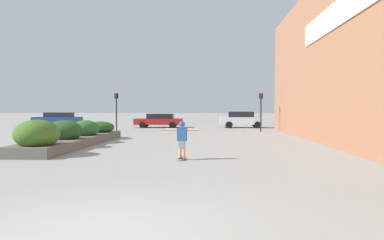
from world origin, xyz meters
name	(u,v)px	position (x,y,z in m)	size (l,w,h in m)	color
ground_plane	(93,236)	(0.00, 0.00, 0.00)	(300.00, 300.00, 0.00)	gray
building_wall_right	(353,47)	(7.67, 10.00, 4.41)	(0.67, 31.16, 8.79)	#9E6647
planter_box	(73,135)	(-5.06, 11.78, 0.53)	(1.90, 10.14, 1.41)	#605B54
skateboard	(182,158)	(0.68, 7.38, 0.07)	(0.27, 0.64, 0.09)	black
skateboarder	(182,136)	(0.68, 7.38, 0.87)	(1.21, 0.26, 1.30)	tan
car_leftmost	(159,120)	(-3.32, 28.88, 0.73)	(4.68, 1.98, 1.37)	maroon
car_center_left	(345,121)	(14.43, 28.24, 0.73)	(4.68, 2.05, 1.37)	navy
car_center_right	(58,119)	(-14.19, 30.17, 0.78)	(4.73, 2.00, 1.48)	navy
car_rightmost	(242,119)	(4.84, 28.92, 0.83)	(4.37, 2.00, 1.58)	silver
traffic_light_left	(116,105)	(-6.04, 23.17, 2.17)	(0.28, 0.30, 3.15)	black
traffic_light_right	(261,105)	(5.79, 22.94, 2.15)	(0.28, 0.30, 3.12)	black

